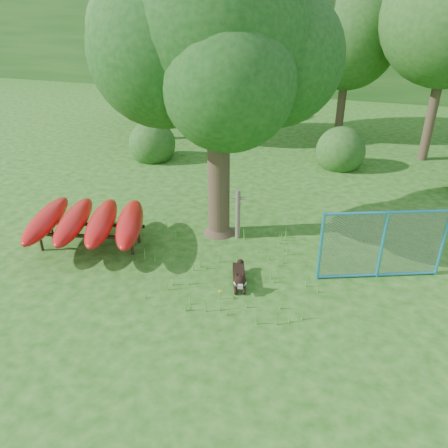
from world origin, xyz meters
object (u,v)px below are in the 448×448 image
(kayak_rack, at_px, (88,221))
(fence_section, at_px, (382,245))
(oak_tree, at_px, (216,45))
(husky_dog, at_px, (239,277))

(kayak_rack, height_order, fence_section, fence_section)
(oak_tree, xyz_separation_m, kayak_rack, (-2.74, -1.79, -3.97))
(fence_section, bearing_deg, kayak_rack, 164.82)
(kayak_rack, height_order, husky_dog, kayak_rack)
(kayak_rack, xyz_separation_m, husky_dog, (4.03, -0.34, -0.53))
(oak_tree, distance_m, fence_section, 5.68)
(oak_tree, bearing_deg, husky_dog, -58.83)
(kayak_rack, relative_size, fence_section, 1.32)
(oak_tree, bearing_deg, fence_section, -11.14)
(oak_tree, relative_size, kayak_rack, 1.95)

